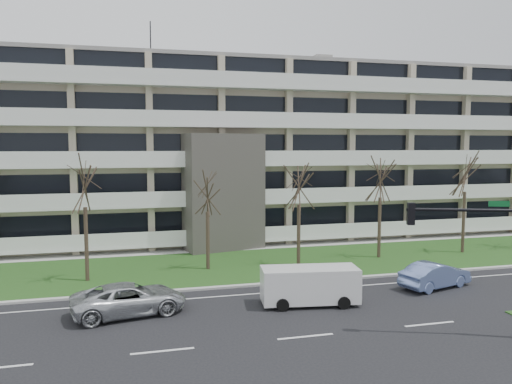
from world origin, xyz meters
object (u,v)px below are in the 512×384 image
object	(u,v)px
silver_pickup	(129,299)
traffic_signal	(484,249)
white_van	(311,282)
blue_sedan	(435,275)

from	to	relation	value
silver_pickup	traffic_signal	world-z (taller)	traffic_signal
silver_pickup	white_van	bearing A→B (deg)	-105.54
silver_pickup	blue_sedan	size ratio (longest dim) A/B	1.22
blue_sedan	traffic_signal	size ratio (longest dim) A/B	0.77
traffic_signal	silver_pickup	bearing A→B (deg)	175.36
white_van	traffic_signal	xyz separation A→B (m)	(5.47, -5.87, 2.62)
white_van	traffic_signal	size ratio (longest dim) A/B	0.88
silver_pickup	blue_sedan	world-z (taller)	silver_pickup
blue_sedan	traffic_signal	xyz separation A→B (m)	(-2.49, -6.93, 3.03)
silver_pickup	traffic_signal	xyz separation A→B (m)	(14.47, -6.64, 3.02)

